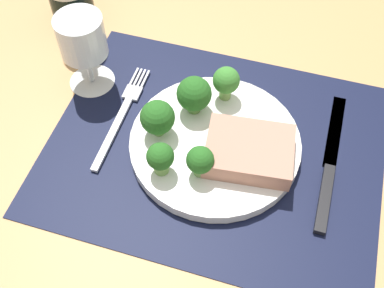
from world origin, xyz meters
TOP-DOWN VIEW (x-y plane):
  - ground_plane at (0.00, 0.00)cm, footprint 140.00×110.00cm
  - placemat at (0.00, 0.00)cm, footprint 45.23×35.77cm
  - plate at (0.00, 0.00)cm, footprint 23.19×23.19cm
  - steak at (4.85, -1.40)cm, footprint 12.08×9.82cm
  - broccoli_near_fork at (-4.27, 4.34)cm, footprint 4.84×4.84cm
  - broccoli_center at (-7.70, -0.94)cm, footprint 4.65×4.65cm
  - broccoli_near_steak at (-0.56, -5.50)cm, footprint 3.55×3.55cm
  - broccoli_back_left at (-0.68, 7.87)cm, footprint 3.81×3.81cm
  - broccoli_front_edge at (-5.40, -6.56)cm, footprint 3.54×3.54cm
  - fork at (-14.27, 1.42)cm, footprint 2.40×19.20cm
  - knife at (15.50, 0.53)cm, footprint 1.80×23.00cm
  - wine_glass at (-21.13, 6.61)cm, footprint 6.84×6.84cm

SIDE VIEW (x-z plane):
  - ground_plane at x=0.00cm, z-range -3.00..0.00cm
  - placemat at x=0.00cm, z-range 0.00..0.30cm
  - fork at x=-14.27cm, z-range 0.30..0.80cm
  - knife at x=15.50cm, z-range 0.20..1.00cm
  - plate at x=0.00cm, z-range 0.30..1.90cm
  - steak at x=4.85cm, z-range 1.90..4.71cm
  - broccoli_near_steak at x=-0.56cm, z-range 2.31..7.02cm
  - broccoli_front_edge at x=-5.40cm, z-range 2.30..7.22cm
  - broccoli_near_fork at x=-4.27cm, z-range 2.24..7.96cm
  - broccoli_center at x=-7.70cm, z-range 2.31..7.92cm
  - broccoli_back_left at x=-0.68cm, z-range 2.45..7.79cm
  - wine_glass at x=-21.13cm, z-range 2.15..14.23cm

